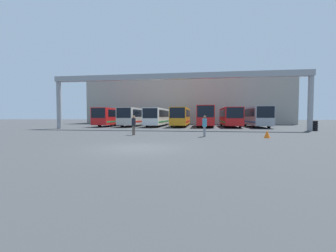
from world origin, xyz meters
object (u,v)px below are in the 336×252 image
Objects in this scene: bus_slot_0 at (113,116)px; bus_slot_3 at (181,116)px; bus_slot_5 at (230,116)px; traffic_cone at (267,134)px; bus_slot_4 at (205,115)px; bus_slot_6 at (256,115)px; tire_stack at (313,126)px; pedestrian_mid_left at (205,126)px; bus_slot_1 at (134,116)px; bus_slot_2 at (157,116)px; pedestrian_near_center at (134,125)px.

bus_slot_3 is (12.02, 0.03, 0.00)m from bus_slot_0.
traffic_cone is (0.57, -18.64, -1.44)m from bus_slot_5.
bus_slot_5 is (4.01, -0.15, -0.16)m from bus_slot_4.
bus_slot_6 is 8.74× the size of tire_stack.
bus_slot_4 is (4.01, -0.54, 0.14)m from bus_slot_3.
bus_slot_5 is 12.12m from tire_stack.
pedestrian_mid_left is (-4.32, -18.24, -0.81)m from bus_slot_5.
bus_slot_5 reaches higher than traffic_cone.
bus_slot_4 is at bearing 144.96° from tire_stack.
bus_slot_0 is at bearing 178.15° from bus_slot_4.
bus_slot_1 reaches higher than bus_slot_3.
tire_stack is at bearing -18.71° from bus_slot_1.
traffic_cone is at bearing -76.32° from bus_slot_4.
bus_slot_2 is 12.02m from bus_slot_5.
bus_slot_6 is at bearing -1.88° from bus_slot_0.
bus_slot_2 is (4.01, 0.67, -0.04)m from bus_slot_1.
bus_slot_4 is at bearing -1.85° from bus_slot_0.
bus_slot_3 is 12.04m from bus_slot_6.
bus_slot_1 is 0.94× the size of bus_slot_5.
pedestrian_mid_left is (15.71, -18.91, -0.82)m from bus_slot_0.
bus_slot_1 reaches higher than traffic_cone.
bus_slot_1 is at bearing -172.89° from bus_slot_3.
bus_slot_1 is at bearing -154.80° from pedestrian_near_center.
bus_slot_1 is 18.12m from pedestrian_near_center.
bus_slot_0 is 8.02m from bus_slot_2.
bus_slot_1 is 16.02m from bus_slot_5.
bus_slot_5 reaches higher than pedestrian_near_center.
bus_slot_4 reaches higher than bus_slot_1.
bus_slot_0 is 28.27m from traffic_cone.
pedestrian_mid_left is at bearing 175.36° from traffic_cone.
tire_stack is at bearing -45.44° from bus_slot_5.
bus_slot_2 is 0.95× the size of bus_slot_3.
traffic_cone is at bearing 86.62° from pedestrian_mid_left.
pedestrian_mid_left is at bearing -67.53° from bus_slot_2.
tire_stack is (19.15, 9.01, -0.34)m from pedestrian_near_center.
bus_slot_0 is at bearing 178.12° from bus_slot_6.
bus_slot_2 is at bearing -156.26° from pedestrian_mid_left.
bus_slot_4 is 9.19× the size of tire_stack.
bus_slot_4 is at bearing 167.45° from pedestrian_near_center.
bus_slot_0 is 29.99m from tire_stack.
bus_slot_0 is 1.15× the size of bus_slot_6.
bus_slot_5 reaches higher than bus_slot_2.
bus_slot_0 is 19.40× the size of traffic_cone.
pedestrian_near_center is at bearing -121.25° from bus_slot_5.
bus_slot_6 reaches higher than pedestrian_near_center.
bus_slot_6 is (12.02, -0.81, 0.06)m from bus_slot_3.
bus_slot_2 is at bearing 178.27° from bus_slot_5.
tire_stack is (20.48, -8.96, -1.13)m from bus_slot_2.
bus_slot_0 reaches higher than traffic_cone.
bus_slot_2 is 22.39m from tire_stack.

